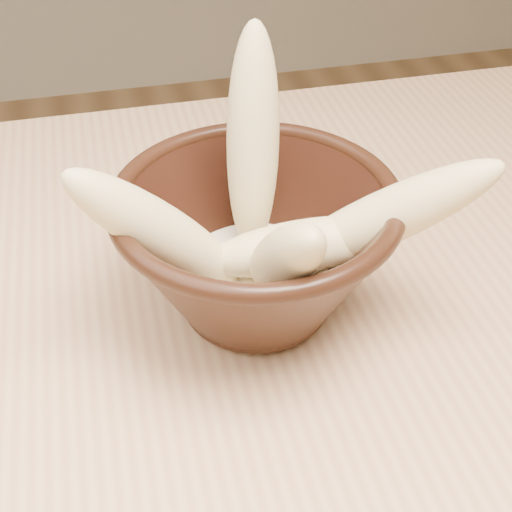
{
  "coord_description": "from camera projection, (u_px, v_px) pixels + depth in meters",
  "views": [
    {
      "loc": [
        -0.07,
        -0.35,
        1.14
      ],
      "look_at": [
        0.02,
        0.04,
        0.81
      ],
      "focal_mm": 50.0,
      "sensor_mm": 36.0,
      "label": 1
    }
  ],
  "objects": [
    {
      "name": "table",
      "position": [
        244.0,
        417.0,
        0.58
      ],
      "size": [
        1.2,
        0.8,
        0.75
      ],
      "color": "tan",
      "rests_on": "ground"
    },
    {
      "name": "bowl",
      "position": [
        256.0,
        246.0,
        0.52
      ],
      "size": [
        0.21,
        0.21,
        0.11
      ],
      "rotation": [
        0.0,
        0.0,
        0.01
      ],
      "color": "black",
      "rests_on": "table"
    },
    {
      "name": "milk_puddle",
      "position": [
        256.0,
        275.0,
        0.54
      ],
      "size": [
        0.12,
        0.12,
        0.02
      ],
      "primitive_type": "cylinder",
      "color": "#F2E5C2",
      "rests_on": "bowl"
    },
    {
      "name": "banana_upright",
      "position": [
        253.0,
        142.0,
        0.51
      ],
      "size": [
        0.06,
        0.08,
        0.18
      ],
      "primitive_type": "ellipsoid",
      "rotation": [
        0.22,
        0.0,
        2.82
      ],
      "color": "#E9D289",
      "rests_on": "bowl"
    },
    {
      "name": "banana_left",
      "position": [
        159.0,
        231.0,
        0.48
      ],
      "size": [
        0.14,
        0.05,
        0.14
      ],
      "primitive_type": "ellipsoid",
      "rotation": [
        0.76,
        0.0,
        -1.49
      ],
      "color": "#E9D289",
      "rests_on": "bowl"
    },
    {
      "name": "banana_right",
      "position": [
        379.0,
        220.0,
        0.49
      ],
      "size": [
        0.17,
        0.1,
        0.14
      ],
      "primitive_type": "ellipsoid",
      "rotation": [
        0.92,
        0.0,
        1.14
      ],
      "color": "#E9D289",
      "rests_on": "bowl"
    },
    {
      "name": "banana_across",
      "position": [
        299.0,
        247.0,
        0.5
      ],
      "size": [
        0.15,
        0.06,
        0.06
      ],
      "primitive_type": "ellipsoid",
      "rotation": [
        1.4,
        0.0,
        1.4
      ],
      "color": "#E9D289",
      "rests_on": "bowl"
    },
    {
      "name": "banana_front",
      "position": [
        285.0,
        258.0,
        0.46
      ],
      "size": [
        0.05,
        0.13,
        0.13
      ],
      "primitive_type": "ellipsoid",
      "rotation": [
        0.74,
        0.0,
        0.07
      ],
      "color": "#E9D289",
      "rests_on": "bowl"
    }
  ]
}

